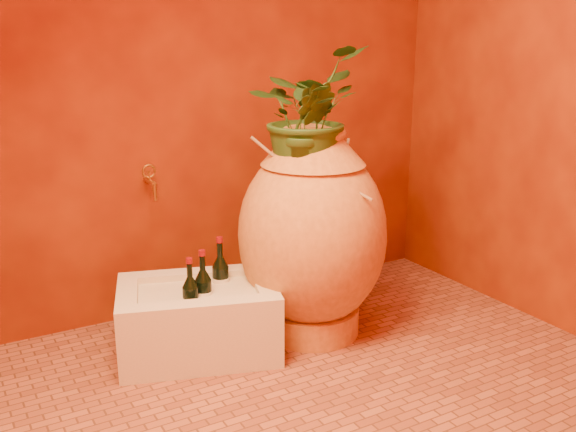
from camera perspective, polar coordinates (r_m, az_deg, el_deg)
floor at (r=2.67m, az=3.12°, el=-14.59°), size 2.50×2.50×0.00m
wall_back at (r=3.19m, az=-6.59°, el=13.93°), size 2.50×0.02×2.50m
wall_right at (r=3.17m, az=23.40°, el=12.76°), size 0.02×2.00×2.50m
amphora at (r=2.90m, az=2.18°, el=-1.61°), size 0.86×0.86×0.97m
stone_basin at (r=2.86m, az=-7.98°, el=-9.16°), size 0.78×0.66×0.31m
wine_bottle_a at (r=2.78m, az=-7.52°, el=-6.88°), size 0.08×0.08×0.31m
wine_bottle_b at (r=2.91m, az=-6.00°, el=-5.71°), size 0.08×0.08×0.32m
wine_bottle_c at (r=2.74m, az=-8.63°, el=-7.41°), size 0.07×0.07×0.29m
wall_tap at (r=3.05m, az=-12.14°, el=3.14°), size 0.07×0.14×0.16m
plant_main at (r=2.79m, az=1.60°, el=9.14°), size 0.66×0.64×0.57m
plant_side at (r=2.70m, az=1.80°, el=7.66°), size 0.28×0.26×0.40m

